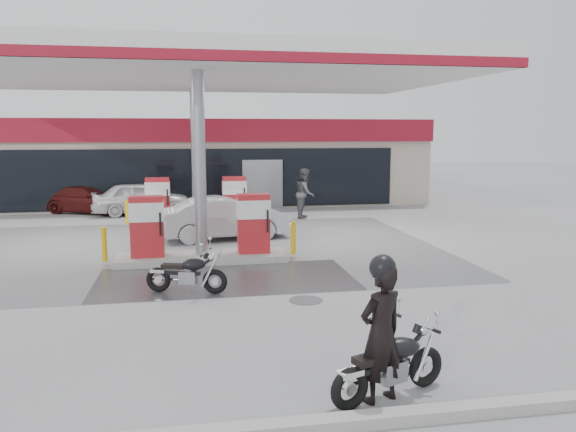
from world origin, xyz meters
The scene contains 15 objects.
ground centered at (0.00, 0.00, 0.00)m, with size 90.00×90.00×0.00m, color gray.
wet_patch centered at (0.50, 0.00, 0.00)m, with size 6.00×3.00×0.00m, color #4C4C4F.
drain_cover centered at (2.00, -2.00, 0.00)m, with size 0.70×0.70×0.01m, color #38383A.
store_building centered at (0.01, 15.94, 2.01)m, with size 22.00×8.22×4.00m.
canopy centered at (0.00, 5.00, 5.27)m, with size 16.00×10.02×5.51m.
pump_island_near centered at (0.00, 2.00, 0.71)m, with size 5.14×1.30×1.78m.
pump_island_far centered at (0.00, 8.00, 0.71)m, with size 5.14×1.30×1.78m.
main_motorcycle centered at (2.20, -6.35, 0.42)m, with size 1.77×0.88×0.95m.
biker_main centered at (2.02, -6.42, 0.90)m, with size 0.66×0.43×1.81m, color black.
parked_motorcycle centered at (-0.38, -1.01, 0.41)m, with size 1.75×0.86×0.92m.
sedan_white centered at (-2.26, 11.20, 0.68)m, with size 1.62×4.02×1.37m, color silver.
attendant centered at (4.32, 9.00, 1.00)m, with size 0.97×0.76×1.99m, color #4D4E51.
hatchback_silver centered at (0.83, 5.05, 0.68)m, with size 1.44×4.14×1.36m, color #A6A9AE.
parked_car_left centered at (-4.50, 12.00, 0.58)m, with size 1.61×3.97×1.15m, color #46100F.
parked_car_right centered at (4.50, 14.00, 0.63)m, with size 2.10×4.54×1.26m, color #A3A6AB.
Camera 1 is at (-0.36, -12.90, 3.43)m, focal length 35.00 mm.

